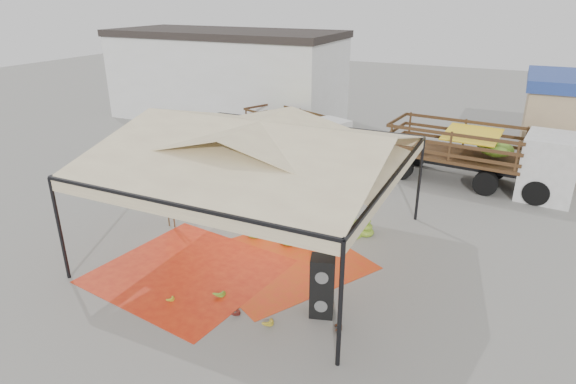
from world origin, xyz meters
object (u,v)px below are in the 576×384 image
at_px(vendor, 282,185).
at_px(banana_heap, 301,205).
at_px(speaker_stack, 322,286).
at_px(truck_right, 487,150).
at_px(truck_left, 298,129).

bearing_deg(vendor, banana_heap, 124.49).
relative_size(speaker_stack, truck_right, 0.22).
bearing_deg(truck_right, truck_left, -178.41).
bearing_deg(truck_right, vendor, -134.74).
bearing_deg(truck_left, banana_heap, -41.68).
xyz_separation_m(speaker_stack, truck_right, (2.78, 11.04, 0.71)).
height_order(vendor, truck_left, truck_left).
bearing_deg(speaker_stack, banana_heap, 102.11).
bearing_deg(banana_heap, truck_right, 48.88).
relative_size(vendor, truck_right, 0.21).
bearing_deg(truck_right, banana_heap, -125.08).
height_order(speaker_stack, truck_left, truck_left).
distance_m(vendor, truck_left, 6.45).
xyz_separation_m(banana_heap, vendor, (-1.16, 0.86, 0.22)).
bearing_deg(truck_left, speaker_stack, -39.81).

